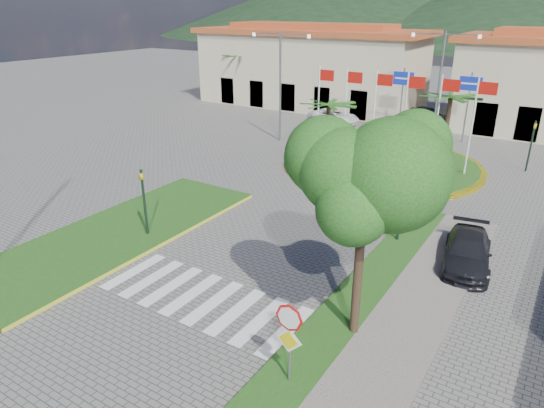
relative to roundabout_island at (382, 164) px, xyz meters
The scene contains 22 objects.
ground 22.00m from the roundabout_island, 90.01° to the right, with size 160.00×160.00×0.00m, color slate.
sidewalk_right 20.88m from the roundabout_island, 73.31° to the right, with size 4.00×28.00×0.15m, color gray.
verge_right 20.57m from the roundabout_island, 76.52° to the right, with size 1.60×28.00×0.18m, color #224C15.
median_left 17.27m from the roundabout_island, 112.12° to the right, with size 5.00×14.00×0.18m, color #224C15.
crosswalk 18.00m from the roundabout_island, 90.02° to the right, with size 8.00×3.00×0.01m, color silver.
roundabout_island is the anchor object (origin of this frame).
stop_sign 20.69m from the roundabout_island, 76.27° to the right, with size 0.80×0.11×2.65m.
deciduous_tree 18.55m from the roundabout_island, 72.09° to the right, with size 3.60×3.60×6.80m.
traffic_light_left 16.45m from the roundabout_island, 108.56° to the right, with size 0.15×0.18×3.20m.
traffic_light_right 11.11m from the roundabout_island, 65.79° to the right, with size 0.15×0.18×3.20m.
traffic_light_far 9.11m from the roundabout_island, 26.58° to the left, with size 0.18×0.15×3.20m.
direction_sign_west 9.78m from the roundabout_island, 102.60° to the left, with size 1.60×0.14×5.20m.
direction_sign_east 10.03m from the roundabout_island, 71.53° to the left, with size 1.60×0.14×5.20m.
street_lamp_centre 9.15m from the roundabout_island, 82.91° to the left, with size 4.80×0.16×8.00m.
street_lamp_west 10.19m from the roundabout_island, 167.48° to the left, with size 4.80×0.16×8.00m.
building_left 21.59m from the roundabout_island, 131.20° to the left, with size 23.32×9.54×8.05m.
hill_far_west 130.64m from the roundabout_island, 114.99° to the left, with size 140.00×140.00×22.00m, color black.
hill_near_back 108.74m from the roundabout_island, 95.29° to the left, with size 110.00×110.00×16.00m, color black.
white_van 12.44m from the roundabout_island, 130.34° to the left, with size 2.10×4.56×1.27m, color white.
car_dark_a 14.69m from the roundabout_island, 94.97° to the left, with size 1.58×3.92×1.34m, color black.
car_dark_b 13.13m from the roundabout_island, 81.05° to the left, with size 1.40×4.00×1.32m, color black.
car_side_right 12.89m from the roundabout_island, 54.43° to the right, with size 1.75×4.31×1.25m, color black.
Camera 1 is at (10.14, -7.08, 9.74)m, focal length 32.00 mm.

